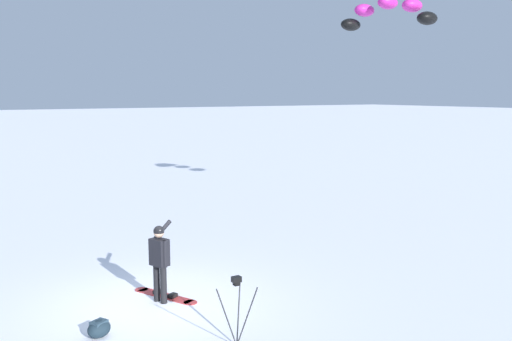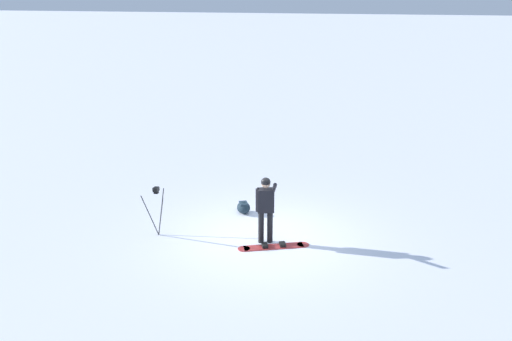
% 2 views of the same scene
% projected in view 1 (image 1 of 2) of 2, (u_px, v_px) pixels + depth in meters
% --- Properties ---
extents(ground_plane, '(300.00, 300.00, 0.00)m').
position_uv_depth(ground_plane, '(154.00, 305.00, 12.10)').
color(ground_plane, white).
extents(snowboarder, '(0.62, 0.63, 1.73)m').
position_uv_depth(snowboarder, '(160.00, 256.00, 12.15)').
color(snowboarder, black).
rests_on(snowboarder, ground_plane).
extents(snowboard, '(1.64, 0.91, 0.10)m').
position_uv_depth(snowboard, '(165.00, 295.00, 12.62)').
color(snowboard, '#B23333').
rests_on(snowboard, ground_plane).
extents(traction_kite, '(3.65, 2.09, 1.09)m').
position_uv_depth(traction_kite, '(387.00, 12.00, 19.84)').
color(traction_kite, black).
extents(gear_bag_large, '(0.54, 0.59, 0.33)m').
position_uv_depth(gear_bag_large, '(99.00, 328.00, 10.48)').
color(gear_bag_large, '#192833').
rests_on(gear_bag_large, ground_plane).
extents(camera_tripod, '(0.63, 0.67, 1.30)m').
position_uv_depth(camera_tripod, '(237.00, 296.00, 10.02)').
color(camera_tripod, '#262628').
rests_on(camera_tripod, ground_plane).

